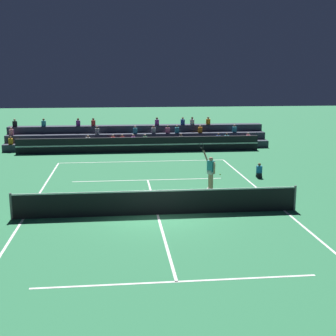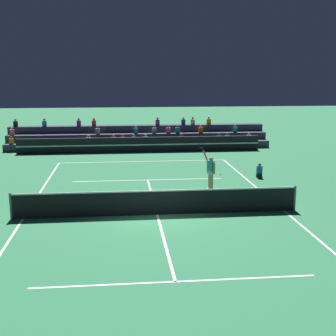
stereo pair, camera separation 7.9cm
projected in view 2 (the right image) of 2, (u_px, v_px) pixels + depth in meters
ground_plane at (157, 215)px, 19.63m from camera, size 120.00×120.00×0.00m
court_lines at (157, 215)px, 19.63m from camera, size 11.10×23.90×0.01m
tennis_net at (157, 202)px, 19.52m from camera, size 12.00×0.10×1.10m
sponsor_banner_wall at (140, 145)px, 34.84m from camera, size 18.00×0.26×1.10m
bleacher_stand at (139, 138)px, 37.29m from camera, size 20.36×2.85×2.28m
ball_kid_courtside at (259, 172)px, 26.39m from camera, size 0.30×0.36×0.84m
tennis_player at (210, 171)px, 23.48m from camera, size 0.72×0.96×2.43m
tennis_ball at (220, 174)px, 27.17m from camera, size 0.07×0.07×0.07m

